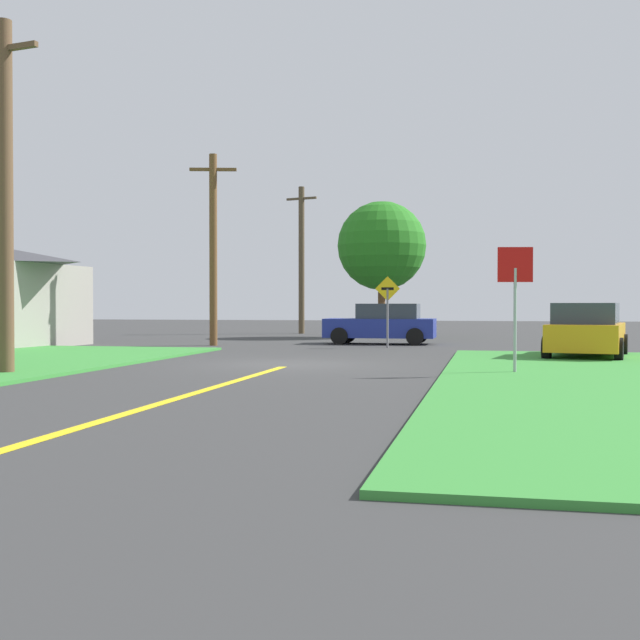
{
  "coord_description": "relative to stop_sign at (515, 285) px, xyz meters",
  "views": [
    {
      "loc": [
        5.07,
        -20.2,
        1.55
      ],
      "look_at": [
        0.09,
        3.05,
        1.11
      ],
      "focal_mm": 44.42,
      "sensor_mm": 36.0,
      "label": 1
    }
  ],
  "objects": [
    {
      "name": "stop_sign",
      "position": [
        0.0,
        0.0,
        0.0
      ],
      "size": [
        0.77,
        0.17,
        2.84
      ],
      "rotation": [
        0.0,
        0.0,
        3.32
      ],
      "color": "#9EA0A8",
      "rests_on": "ground"
    },
    {
      "name": "car_approaching_junction",
      "position": [
        -4.76,
        13.53,
        -1.21
      ],
      "size": [
        4.39,
        2.05,
        1.62
      ],
      "rotation": [
        0.0,
        0.0,
        3.14
      ],
      "color": "navy",
      "rests_on": "ground"
    },
    {
      "name": "lane_stripe_center",
      "position": [
        -5.63,
        -5.81,
        -2.0
      ],
      "size": [
        0.2,
        14.0,
        0.01
      ],
      "primitive_type": "cube",
      "color": "yellow",
      "rests_on": "ground"
    },
    {
      "name": "direction_sign",
      "position": [
        -4.19,
        10.75,
        -0.38
      ],
      "size": [
        0.91,
        0.08,
        2.61
      ],
      "color": "slate",
      "rests_on": "ground"
    },
    {
      "name": "utility_pole_mid",
      "position": [
        -10.97,
        10.95,
        1.79
      ],
      "size": [
        1.77,
        0.56,
        7.37
      ],
      "color": "brown",
      "rests_on": "ground"
    },
    {
      "name": "ground_plane",
      "position": [
        -5.63,
        2.19,
        -2.01
      ],
      "size": [
        120.0,
        120.0,
        0.0
      ],
      "primitive_type": "plane",
      "color": "#373737"
    },
    {
      "name": "car_on_crossroad",
      "position": [
        2.21,
        6.09,
        -1.21
      ],
      "size": [
        2.77,
        4.39,
        1.62
      ],
      "rotation": [
        0.0,
        0.0,
        1.37
      ],
      "color": "orange",
      "rests_on": "ground"
    },
    {
      "name": "oak_tree_left",
      "position": [
        -5.64,
        19.92,
        2.4
      ],
      "size": [
        4.27,
        4.27,
        6.56
      ],
      "color": "brown",
      "rests_on": "ground"
    },
    {
      "name": "utility_pole_far",
      "position": [
        -10.65,
        24.26,
        2.12
      ],
      "size": [
        1.78,
        0.54,
        8.05
      ],
      "color": "brown",
      "rests_on": "ground"
    },
    {
      "name": "utility_pole_near",
      "position": [
        -11.03,
        -2.36,
        1.99
      ],
      "size": [
        1.79,
        0.42,
        7.82
      ],
      "color": "brown",
      "rests_on": "ground"
    }
  ]
}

